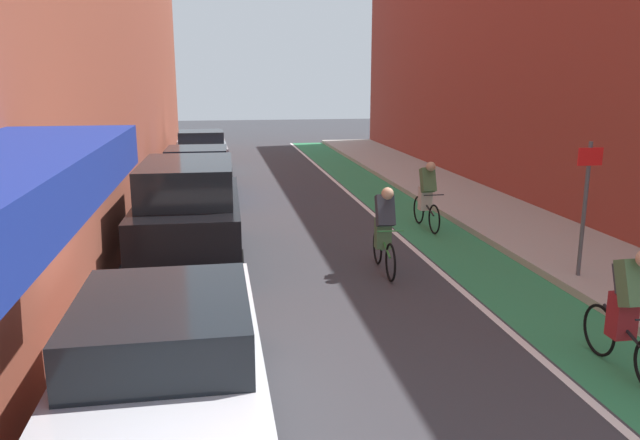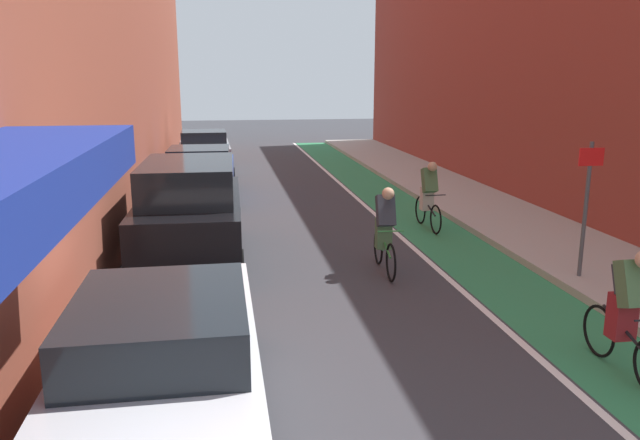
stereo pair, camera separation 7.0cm
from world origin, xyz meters
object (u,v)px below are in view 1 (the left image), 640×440
(street_sign_post, at_px, (586,196))
(parked_sedan_silver, at_px, (202,150))
(parked_sedan_blue, at_px, (198,172))
(cyclist_mid, at_px, (384,227))
(parked_suv_black, at_px, (189,210))
(cyclist_lead, at_px, (628,307))
(parked_sedan_white, at_px, (168,363))
(cyclist_trailing, at_px, (427,195))

(street_sign_post, bearing_deg, parked_sedan_silver, 114.69)
(parked_sedan_blue, relative_size, cyclist_mid, 2.57)
(parked_suv_black, relative_size, street_sign_post, 1.97)
(parked_sedan_blue, bearing_deg, cyclist_lead, -66.14)
(cyclist_mid, bearing_deg, street_sign_post, -20.33)
(parked_sedan_white, distance_m, parked_suv_black, 6.10)
(parked_sedan_blue, bearing_deg, street_sign_post, -52.90)
(cyclist_trailing, bearing_deg, parked_sedan_silver, 117.60)
(cyclist_lead, bearing_deg, cyclist_trailing, 89.40)
(parked_sedan_white, distance_m, cyclist_lead, 5.35)
(cyclist_lead, height_order, cyclist_trailing, cyclist_trailing)
(parked_sedan_white, bearing_deg, cyclist_trailing, 55.59)
(cyclist_mid, height_order, street_sign_post, street_sign_post)
(parked_sedan_silver, height_order, cyclist_trailing, cyclist_trailing)
(parked_sedan_blue, relative_size, cyclist_trailing, 2.57)
(parked_sedan_white, distance_m, parked_sedan_silver, 18.25)
(parked_sedan_white, distance_m, cyclist_mid, 5.97)
(parked_sedan_white, relative_size, parked_sedan_blue, 1.06)
(parked_sedan_silver, relative_size, street_sign_post, 1.85)
(parked_sedan_white, height_order, cyclist_mid, cyclist_mid)
(parked_suv_black, bearing_deg, parked_sedan_white, -89.99)
(parked_sedan_white, height_order, parked_sedan_blue, same)
(cyclist_lead, bearing_deg, parked_sedan_silver, 106.69)
(parked_suv_black, distance_m, parked_sedan_silver, 12.15)
(parked_sedan_white, relative_size, cyclist_trailing, 2.72)
(parked_sedan_silver, height_order, cyclist_mid, cyclist_mid)
(cyclist_mid, xyz_separation_m, street_sign_post, (3.20, -1.18, 0.69))
(parked_sedan_blue, relative_size, street_sign_post, 1.91)
(parked_sedan_silver, bearing_deg, street_sign_post, -65.31)
(parked_suv_black, relative_size, cyclist_lead, 2.67)
(parked_sedan_silver, bearing_deg, parked_sedan_blue, -90.02)
(parked_sedan_silver, relative_size, cyclist_lead, 2.51)
(parked_sedan_silver, bearing_deg, parked_suv_black, -90.01)
(parked_suv_black, relative_size, parked_sedan_silver, 1.06)
(cyclist_lead, bearing_deg, parked_sedan_white, -175.07)
(parked_suv_black, relative_size, parked_sedan_blue, 1.03)
(cyclist_lead, distance_m, cyclist_trailing, 7.44)
(parked_sedan_blue, bearing_deg, cyclist_trailing, -40.49)
(parked_sedan_silver, xyz_separation_m, cyclist_mid, (3.52, -13.43, 0.07))
(parked_suv_black, relative_size, cyclist_trailing, 2.66)
(cyclist_trailing, bearing_deg, parked_sedan_white, -124.41)
(cyclist_lead, bearing_deg, parked_sedan_blue, 113.86)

